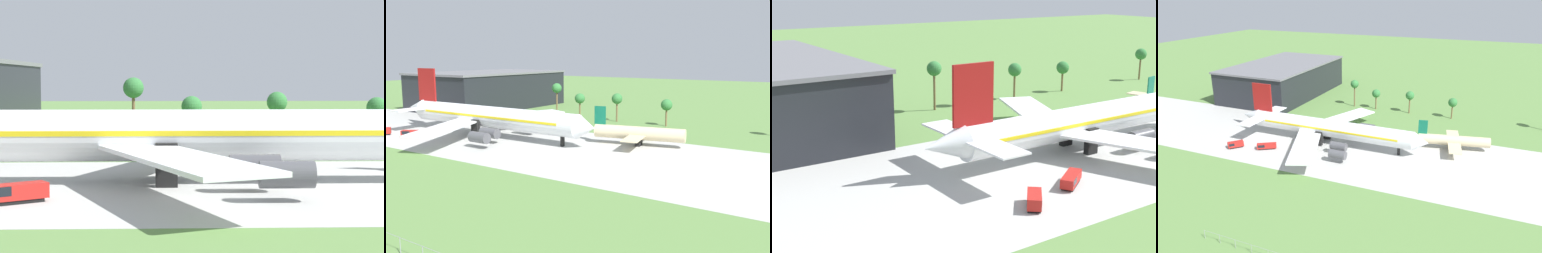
# 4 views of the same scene
# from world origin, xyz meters

# --- Properties ---
(ground_plane) EXTENTS (600.00, 600.00, 0.00)m
(ground_plane) POSITION_xyz_m (0.00, 0.00, 0.00)
(ground_plane) COLOR #5B8442
(taxiway_strip) EXTENTS (320.00, 44.00, 0.02)m
(taxiway_strip) POSITION_xyz_m (0.00, 0.00, 0.01)
(taxiway_strip) COLOR #B2B2AD
(taxiway_strip) RESTS_ON ground_plane
(jet_airliner) EXTENTS (69.16, 56.15, 18.25)m
(jet_airliner) POSITION_xyz_m (-39.71, 2.22, 5.33)
(jet_airliner) COLOR white
(jet_airliner) RESTS_ON ground_plane
(regional_aircraft) EXTENTS (22.80, 20.69, 9.44)m
(regional_aircraft) POSITION_xyz_m (0.76, 13.37, 3.11)
(regional_aircraft) COLOR beige
(regional_aircraft) RESTS_ON ground_plane
(baggage_tug) EXTENTS (4.79, 5.11, 2.05)m
(baggage_tug) POSITION_xyz_m (-65.89, -13.69, 1.12)
(baggage_tug) COLOR black
(baggage_tug) RESTS_ON ground_plane
(catering_van) EXTENTS (6.33, 5.04, 1.87)m
(catering_van) POSITION_xyz_m (-55.83, -10.58, 1.03)
(catering_van) COLOR black
(catering_van) RESTS_ON ground_plane
(terminal_building) EXTENTS (36.72, 61.20, 15.22)m
(terminal_building) POSITION_xyz_m (-87.88, 51.06, 7.63)
(terminal_building) COLOR black
(terminal_building) RESTS_ON ground_plane
(palm_tree_row) EXTENTS (124.78, 3.60, 12.05)m
(palm_tree_row) POSITION_xyz_m (6.68, 44.77, 7.60)
(palm_tree_row) COLOR brown
(palm_tree_row) RESTS_ON ground_plane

